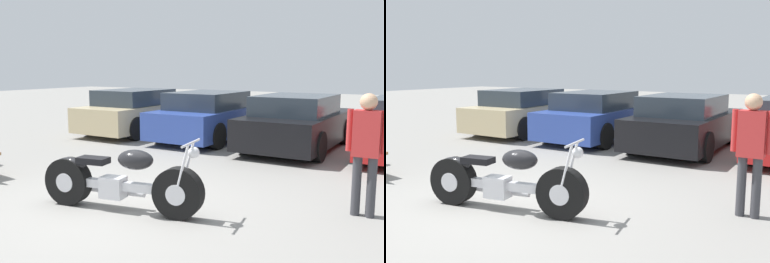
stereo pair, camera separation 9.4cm
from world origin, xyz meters
TOP-DOWN VIEW (x-y plane):
  - ground_plane at (0.00, 0.00)m, footprint 60.00×60.00m
  - motorcycle at (0.14, -0.00)m, footprint 2.42×0.82m
  - parked_car_champagne at (-4.23, 5.95)m, footprint 1.92×4.12m
  - parked_car_blue at (-1.71, 5.98)m, footprint 1.92×4.12m
  - parked_car_black at (0.81, 5.83)m, footprint 1.92×4.12m
  - person_standing at (3.09, 1.53)m, footprint 0.52×0.22m

SIDE VIEW (x-z plane):
  - ground_plane at x=0.00m, z-range 0.00..0.00m
  - motorcycle at x=0.14m, z-range -0.10..0.95m
  - parked_car_champagne at x=-4.23m, z-range -0.03..1.31m
  - parked_car_blue at x=-1.71m, z-range -0.03..1.31m
  - parked_car_black at x=0.81m, z-range -0.03..1.31m
  - person_standing at x=3.09m, z-range 0.15..1.81m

